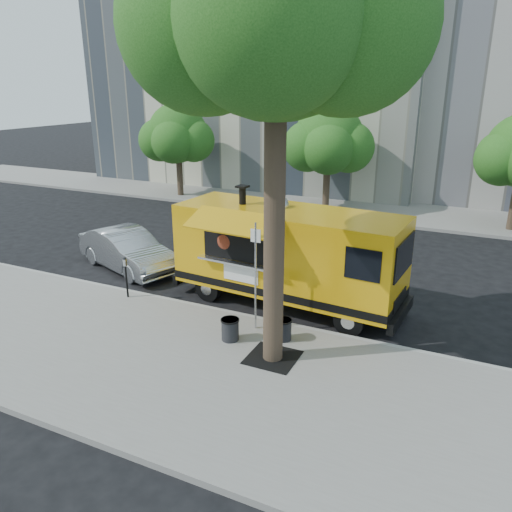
{
  "coord_description": "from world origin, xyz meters",
  "views": [
    {
      "loc": [
        6.8,
        -12.7,
        6.51
      ],
      "look_at": [
        0.83,
        0.0,
        1.66
      ],
      "focal_mm": 35.0,
      "sensor_mm": 36.0,
      "label": 1
    }
  ],
  "objects_px": {
    "far_tree_b": "(328,139)",
    "trash_bin_right": "(230,329)",
    "trash_bin_left": "(283,329)",
    "parking_meter": "(126,272)",
    "sedan": "(127,250)",
    "far_tree_a": "(178,133)",
    "sign_post": "(256,270)",
    "food_truck": "(286,253)",
    "street_tree": "(277,2)"
  },
  "relations": [
    {
      "from": "parking_meter",
      "to": "food_truck",
      "type": "height_order",
      "value": "food_truck"
    },
    {
      "from": "sign_post",
      "to": "parking_meter",
      "type": "bearing_deg",
      "value": 177.48
    },
    {
      "from": "far_tree_a",
      "to": "sedan",
      "type": "height_order",
      "value": "far_tree_a"
    },
    {
      "from": "far_tree_a",
      "to": "sign_post",
      "type": "height_order",
      "value": "far_tree_a"
    },
    {
      "from": "far_tree_a",
      "to": "parking_meter",
      "type": "relative_size",
      "value": 4.01
    },
    {
      "from": "food_truck",
      "to": "trash_bin_right",
      "type": "bearing_deg",
      "value": -92.11
    },
    {
      "from": "food_truck",
      "to": "sign_post",
      "type": "bearing_deg",
      "value": -86.2
    },
    {
      "from": "sign_post",
      "to": "sedan",
      "type": "height_order",
      "value": "sign_post"
    },
    {
      "from": "far_tree_a",
      "to": "sign_post",
      "type": "relative_size",
      "value": 1.79
    },
    {
      "from": "far_tree_b",
      "to": "far_tree_a",
      "type": "bearing_deg",
      "value": -177.46
    },
    {
      "from": "trash_bin_left",
      "to": "street_tree",
      "type": "bearing_deg",
      "value": -82.56
    },
    {
      "from": "street_tree",
      "to": "far_tree_b",
      "type": "xyz_separation_m",
      "value": [
        -3.6,
        15.5,
        -4.18
      ]
    },
    {
      "from": "street_tree",
      "to": "sign_post",
      "type": "bearing_deg",
      "value": 130.03
    },
    {
      "from": "street_tree",
      "to": "far_tree_b",
      "type": "height_order",
      "value": "street_tree"
    },
    {
      "from": "sign_post",
      "to": "parking_meter",
      "type": "xyz_separation_m",
      "value": [
        -4.55,
        0.2,
        -0.87
      ]
    },
    {
      "from": "far_tree_a",
      "to": "trash_bin_left",
      "type": "height_order",
      "value": "far_tree_a"
    },
    {
      "from": "sign_post",
      "to": "trash_bin_right",
      "type": "relative_size",
      "value": 5.09
    },
    {
      "from": "trash_bin_left",
      "to": "trash_bin_right",
      "type": "height_order",
      "value": "trash_bin_right"
    },
    {
      "from": "sedan",
      "to": "trash_bin_left",
      "type": "distance_m",
      "value": 7.86
    },
    {
      "from": "sign_post",
      "to": "trash_bin_left",
      "type": "distance_m",
      "value": 1.69
    },
    {
      "from": "far_tree_b",
      "to": "trash_bin_right",
      "type": "relative_size",
      "value": 9.33
    },
    {
      "from": "street_tree",
      "to": "food_truck",
      "type": "bearing_deg",
      "value": 106.9
    },
    {
      "from": "parking_meter",
      "to": "trash_bin_right",
      "type": "distance_m",
      "value": 4.39
    },
    {
      "from": "far_tree_b",
      "to": "food_truck",
      "type": "distance_m",
      "value": 12.59
    },
    {
      "from": "far_tree_b",
      "to": "sedan",
      "type": "distance_m",
      "value": 12.72
    },
    {
      "from": "street_tree",
      "to": "trash_bin_left",
      "type": "bearing_deg",
      "value": 97.44
    },
    {
      "from": "far_tree_a",
      "to": "parking_meter",
      "type": "distance_m",
      "value": 15.59
    },
    {
      "from": "far_tree_a",
      "to": "street_tree",
      "type": "bearing_deg",
      "value": -50.16
    },
    {
      "from": "far_tree_b",
      "to": "parking_meter",
      "type": "xyz_separation_m",
      "value": [
        -2.0,
        -14.05,
        -2.85
      ]
    },
    {
      "from": "street_tree",
      "to": "far_tree_a",
      "type": "xyz_separation_m",
      "value": [
        -12.6,
        15.1,
        -4.24
      ]
    },
    {
      "from": "street_tree",
      "to": "far_tree_a",
      "type": "relative_size",
      "value": 1.92
    },
    {
      "from": "far_tree_a",
      "to": "far_tree_b",
      "type": "height_order",
      "value": "far_tree_b"
    },
    {
      "from": "far_tree_b",
      "to": "parking_meter",
      "type": "bearing_deg",
      "value": -98.1
    },
    {
      "from": "far_tree_a",
      "to": "far_tree_b",
      "type": "xyz_separation_m",
      "value": [
        9.0,
        0.4,
        0.06
      ]
    },
    {
      "from": "parking_meter",
      "to": "food_truck",
      "type": "bearing_deg",
      "value": 22.78
    },
    {
      "from": "parking_meter",
      "to": "far_tree_b",
      "type": "bearing_deg",
      "value": 81.9
    },
    {
      "from": "far_tree_a",
      "to": "food_truck",
      "type": "xyz_separation_m",
      "value": [
        11.58,
        -11.73,
        -2.1
      ]
    },
    {
      "from": "parking_meter",
      "to": "sedan",
      "type": "distance_m",
      "value": 3.0
    },
    {
      "from": "street_tree",
      "to": "food_truck",
      "type": "relative_size",
      "value": 1.4
    },
    {
      "from": "food_truck",
      "to": "trash_bin_left",
      "type": "bearing_deg",
      "value": -64.99
    },
    {
      "from": "trash_bin_right",
      "to": "far_tree_a",
      "type": "bearing_deg",
      "value": 127.32
    },
    {
      "from": "far_tree_a",
      "to": "parking_meter",
      "type": "xyz_separation_m",
      "value": [
        7.0,
        -13.65,
        -2.79
      ]
    },
    {
      "from": "parking_meter",
      "to": "sedan",
      "type": "xyz_separation_m",
      "value": [
        -1.87,
        2.33,
        -0.24
      ]
    },
    {
      "from": "far_tree_a",
      "to": "trash_bin_left",
      "type": "xyz_separation_m",
      "value": [
        12.47,
        -14.13,
        -3.32
      ]
    },
    {
      "from": "sedan",
      "to": "trash_bin_right",
      "type": "relative_size",
      "value": 7.64
    },
    {
      "from": "street_tree",
      "to": "parking_meter",
      "type": "relative_size",
      "value": 7.69
    },
    {
      "from": "far_tree_a",
      "to": "food_truck",
      "type": "height_order",
      "value": "far_tree_a"
    },
    {
      "from": "far_tree_a",
      "to": "trash_bin_left",
      "type": "relative_size",
      "value": 9.37
    },
    {
      "from": "trash_bin_right",
      "to": "sign_post",
      "type": "bearing_deg",
      "value": 69.91
    },
    {
      "from": "sign_post",
      "to": "trash_bin_right",
      "type": "bearing_deg",
      "value": -110.09
    }
  ]
}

